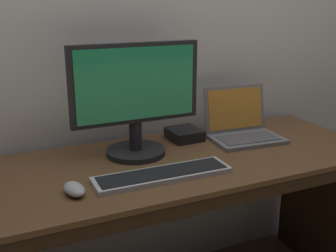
{
  "coord_description": "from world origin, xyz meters",
  "views": [
    {
      "loc": [
        -0.7,
        -1.38,
        1.36
      ],
      "look_at": [
        -0.06,
        0.0,
        0.89
      ],
      "focal_mm": 44.38,
      "sensor_mm": 36.0,
      "label": 1
    }
  ],
  "objects_px": {
    "wired_keyboard": "(163,174)",
    "external_drive_box": "(184,134)",
    "laptop_space_gray": "(243,129)",
    "computer_mouse": "(74,189)",
    "external_monitor": "(136,99)"
  },
  "relations": [
    {
      "from": "external_drive_box",
      "to": "laptop_space_gray",
      "type": "bearing_deg",
      "value": -22.7
    },
    {
      "from": "external_monitor",
      "to": "external_drive_box",
      "type": "distance_m",
      "value": 0.35
    },
    {
      "from": "external_monitor",
      "to": "external_drive_box",
      "type": "height_order",
      "value": "external_monitor"
    },
    {
      "from": "external_monitor",
      "to": "external_drive_box",
      "type": "bearing_deg",
      "value": 20.47
    },
    {
      "from": "external_monitor",
      "to": "computer_mouse",
      "type": "xyz_separation_m",
      "value": [
        -0.31,
        -0.25,
        -0.21
      ]
    },
    {
      "from": "wired_keyboard",
      "to": "external_drive_box",
      "type": "xyz_separation_m",
      "value": [
        0.26,
        0.34,
        0.01
      ]
    },
    {
      "from": "external_monitor",
      "to": "wired_keyboard",
      "type": "bearing_deg",
      "value": -88.05
    },
    {
      "from": "laptop_space_gray",
      "to": "external_monitor",
      "type": "relative_size",
      "value": 0.63
    },
    {
      "from": "laptop_space_gray",
      "to": "wired_keyboard",
      "type": "height_order",
      "value": "laptop_space_gray"
    },
    {
      "from": "laptop_space_gray",
      "to": "computer_mouse",
      "type": "height_order",
      "value": "laptop_space_gray"
    },
    {
      "from": "external_drive_box",
      "to": "wired_keyboard",
      "type": "bearing_deg",
      "value": -127.15
    },
    {
      "from": "wired_keyboard",
      "to": "external_monitor",
      "type": "bearing_deg",
      "value": 91.95
    },
    {
      "from": "computer_mouse",
      "to": "external_drive_box",
      "type": "height_order",
      "value": "external_drive_box"
    },
    {
      "from": "wired_keyboard",
      "to": "computer_mouse",
      "type": "relative_size",
      "value": 4.8
    },
    {
      "from": "external_monitor",
      "to": "computer_mouse",
      "type": "relative_size",
      "value": 4.96
    }
  ]
}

